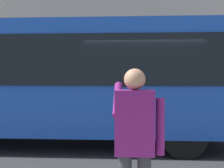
% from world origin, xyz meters
% --- Properties ---
extents(ground_plane, '(60.00, 60.00, 0.00)m').
position_xyz_m(ground_plane, '(0.00, 0.00, 0.00)').
color(ground_plane, '#2B2B2D').
extents(red_bus, '(9.05, 2.54, 3.08)m').
position_xyz_m(red_bus, '(2.16, -0.10, 1.68)').
color(red_bus, '#1947AD').
rests_on(red_bus, ground_plane).
extents(pedestrian_photographer, '(0.53, 0.52, 1.70)m').
position_xyz_m(pedestrian_photographer, '(0.22, 4.39, 1.14)').
color(pedestrian_photographer, '#2D2D33').
rests_on(pedestrian_photographer, sidewalk_curb).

